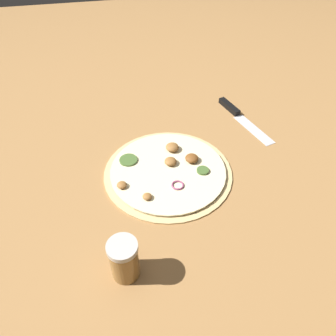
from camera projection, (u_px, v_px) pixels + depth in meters
ground_plane at (168, 173)px, 0.89m from camera, size 3.00×3.00×0.00m
pizza at (168, 171)px, 0.89m from camera, size 0.35×0.35×0.03m
knife at (236, 113)px, 1.09m from camera, size 0.26×0.10×0.02m
spice_jar at (124, 259)px, 0.65m from camera, size 0.06×0.06×0.10m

